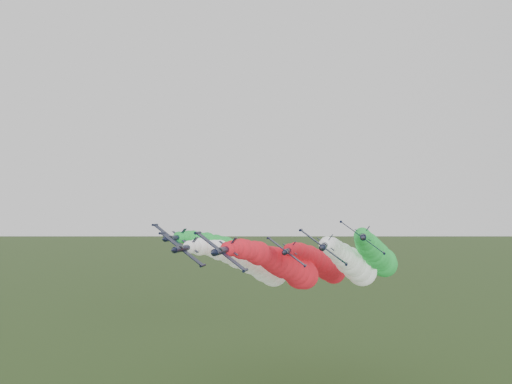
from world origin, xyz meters
TOP-DOWN VIEW (x-y plane):
  - jet_lead at (-2.88, 29.41)m, footprint 14.07×63.08m
  - jet_inner_left at (-12.02, 39.12)m, footprint 14.52×63.53m
  - jet_inner_right at (11.34, 40.00)m, footprint 14.46×63.47m
  - jet_outer_left at (-18.05, 50.60)m, footprint 14.66×63.67m
  - jet_outer_right at (17.18, 45.57)m, footprint 14.12×63.13m
  - jet_trail at (3.22, 55.57)m, footprint 14.20×63.21m

SIDE VIEW (x-z plane):
  - jet_trail at x=3.22m, z-range 23.28..39.54m
  - jet_inner_left at x=-12.02m, z-range 24.49..41.07m
  - jet_inner_right at x=11.34m, z-range 25.05..41.57m
  - jet_lead at x=-2.88m, z-range 25.25..41.39m
  - jet_outer_left at x=-18.05m, z-range 25.52..42.24m
  - jet_outer_right at x=17.18m, z-range 26.88..43.06m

